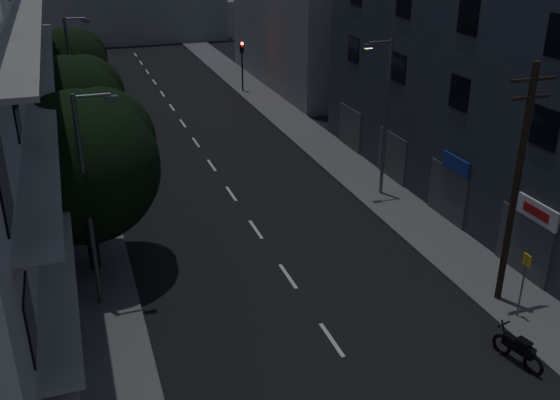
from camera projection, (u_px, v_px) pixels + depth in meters
ground at (210, 163)px, 37.59m from camera, size 160.00×160.00×0.00m
sidewalk_left at (80, 176)px, 35.33m from camera, size 3.00×90.00×0.15m
sidewalk_right at (324, 148)px, 39.80m from camera, size 3.00×90.00×0.15m
lane_markings at (189, 132)px, 42.99m from camera, size 0.15×60.50×0.01m
building_right at (506, 102)px, 29.43m from camera, size 6.19×28.00×11.00m
building_far_right at (298, 9)px, 53.20m from camera, size 6.00×20.00×13.00m
tree_near at (83, 161)px, 24.08m from camera, size 6.04×6.04×7.45m
tree_mid at (71, 108)px, 31.77m from camera, size 5.78×5.78×7.11m
tree_far at (70, 65)px, 42.89m from camera, size 5.36×5.36×6.62m
traffic_signal_far_right at (242, 56)px, 51.82m from camera, size 0.28×0.37×4.10m
traffic_signal_far_left at (75, 67)px, 47.73m from camera, size 0.28×0.37×4.10m
street_lamp_left_near at (90, 194)px, 21.72m from camera, size 1.51×0.25×8.00m
street_lamp_right at (384, 111)px, 31.20m from camera, size 1.51×0.25×8.00m
street_lamp_left_far at (74, 77)px, 38.23m from camera, size 1.51×0.25×8.00m
utility_pole at (516, 183)px, 21.87m from camera, size 1.80×0.24×9.00m
bus_stop_sign at (524, 274)px, 22.00m from camera, size 0.06×0.35×2.52m
motorcycle at (518, 350)px, 20.31m from camera, size 0.72×1.98×1.28m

